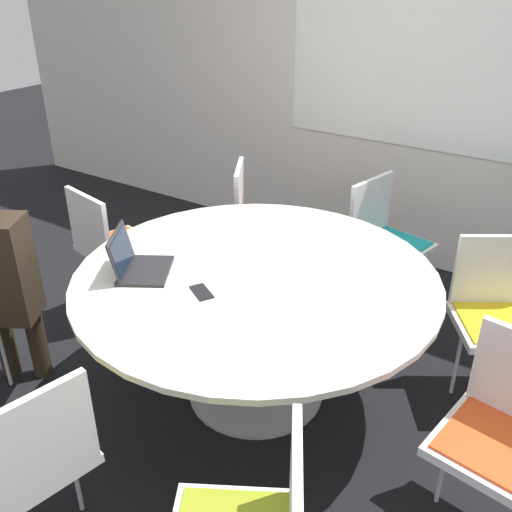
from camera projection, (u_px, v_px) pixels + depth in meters
The scene contains 11 objects.
ground_plane at pixel (256, 390), 3.12m from camera, with size 16.00×16.00×0.00m, color black.
wall_back at pixel (411, 80), 3.92m from camera, with size 8.00×0.07×2.70m.
conference_table at pixel (256, 297), 2.84m from camera, with size 1.79×1.79×0.73m.
chair_1 at pixel (27, 455), 2.06m from camera, with size 0.50×0.51×0.85m.
chair_3 at pixel (507, 426), 2.19m from camera, with size 0.50×0.48×0.85m.
chair_4 at pixel (498, 307), 2.93m from camera, with size 0.60×0.59×0.85m.
chair_5 at pixel (385, 234), 3.70m from camera, with size 0.50×0.52×0.85m.
chair_6 at pixel (258, 214), 3.98m from camera, with size 0.58×0.59×0.85m.
chair_7 at pixel (110, 240), 3.61m from camera, with size 0.51×0.50×0.85m.
laptop at pixel (136, 262), 2.77m from camera, with size 0.37×0.39×0.21m.
cell_phone at pixel (202, 292), 2.62m from camera, with size 0.16×0.13×0.01m.
Camera 1 is at (1.33, -2.02, 2.10)m, focal length 40.00 mm.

